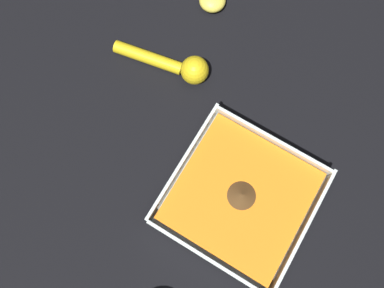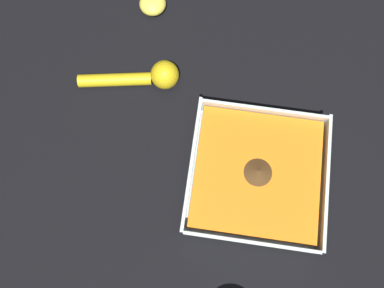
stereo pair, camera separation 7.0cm
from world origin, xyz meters
TOP-DOWN VIEW (x-y plane):
  - ground_plane at (0.00, 0.00)m, footprint 4.00×4.00m
  - square_dish at (0.00, 0.03)m, footprint 0.25×0.25m
  - lemon_squeezer at (-0.16, -0.21)m, footprint 0.07×0.20m
  - lemon_half at (-0.34, -0.23)m, footprint 0.06×0.06m

SIDE VIEW (x-z plane):
  - ground_plane at x=0.00m, z-range 0.00..0.00m
  - lemon_half at x=-0.34m, z-range 0.00..0.03m
  - square_dish at x=0.00m, z-range -0.01..0.05m
  - lemon_squeezer at x=-0.16m, z-range -0.01..0.05m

